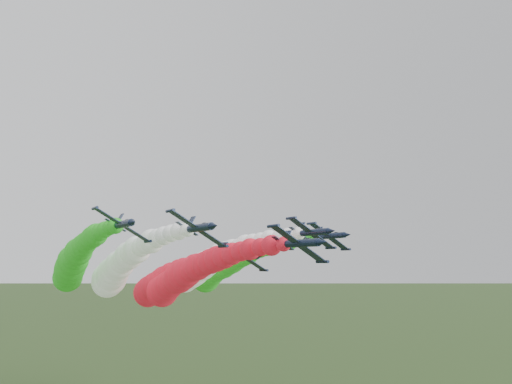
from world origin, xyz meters
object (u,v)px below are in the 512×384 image
Objects in this scene: jet_outer_left at (73,264)px; jet_inner_right at (204,267)px; jet_outer_right at (224,267)px; jet_inner_left at (118,269)px; jet_lead at (182,278)px; jet_trail at (161,283)px.

jet_inner_right is at bearing -16.27° from jet_outer_left.
jet_outer_left is 0.99× the size of jet_outer_right.
jet_inner_right reaches higher than jet_inner_left.
jet_outer_left reaches higher than jet_inner_left.
jet_inner_right reaches higher than jet_lead.
jet_inner_right reaches higher than jet_trail.
jet_outer_left is (-30.27, 8.83, 0.82)m from jet_inner_right.
jet_outer_left reaches higher than jet_inner_right.
jet_outer_left is 24.74m from jet_trail.
jet_lead is 1.00× the size of jet_inner_left.
jet_lead is 1.00× the size of jet_outer_left.
jet_outer_right is at bearing 39.23° from jet_inner_right.
jet_outer_left is at bearing 133.37° from jet_lead.
jet_inner_right is at bearing 46.01° from jet_lead.
jet_outer_right is 1.00× the size of jet_trail.
jet_inner_right is 0.99× the size of jet_trail.
jet_inner_right is 0.99× the size of jet_outer_right.
jet_lead is 24.80m from jet_trail.
jet_inner_right is at bearing 1.83° from jet_inner_left.
jet_outer_left is (-19.19, 20.31, 3.21)m from jet_lead.
jet_trail is (-16.82, 4.29, -4.09)m from jet_outer_right.
jet_inner_left is at bearing 136.28° from jet_lead.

